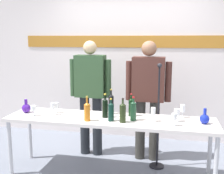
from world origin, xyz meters
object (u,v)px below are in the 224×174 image
object	(u,v)px
display_table	(109,123)
presenter_left	(91,90)
wine_bottle_3	(123,112)
decanter_blue_left	(26,108)
wine_glass_right_0	(177,112)
wine_glass_left_0	(53,106)
microphone_stand	(158,134)
wine_bottle_4	(131,106)
decanter_blue_right	(205,119)
wine_glass_right_1	(183,108)
wine_glass_right_3	(153,112)
wine_bottle_2	(87,111)
wine_bottle_5	(105,107)
wine_glass_left_1	(56,106)
wine_bottle_6	(111,111)
presenter_right	(148,93)
wine_glass_left_2	(33,108)
wine_bottle_1	(111,103)
wine_bottle_0	(133,110)
wine_glass_right_2	(174,117)

from	to	relation	value
display_table	presenter_left	world-z (taller)	presenter_left
presenter_left	wine_bottle_3	xyz separation A→B (m)	(0.61, -0.73, -0.10)
decanter_blue_left	wine_glass_right_0	xyz separation A→B (m)	(1.96, 0.02, 0.05)
wine_bottle_3	wine_glass_right_0	distance (m)	0.65
wine_glass_left_0	microphone_stand	distance (m)	1.44
wine_glass_right_0	wine_bottle_4	bearing A→B (deg)	167.98
wine_bottle_4	wine_glass_right_0	world-z (taller)	wine_bottle_4
decanter_blue_right	display_table	bearing A→B (deg)	-178.95
wine_glass_right_1	wine_glass_right_3	distance (m)	0.42
decanter_blue_left	decanter_blue_right	xyz separation A→B (m)	(2.27, 0.00, -0.00)
wine_bottle_2	wine_bottle_5	size ratio (longest dim) A/B	1.00
wine_glass_right_1	wine_bottle_5	bearing A→B (deg)	-168.54
wine_glass_right_3	decanter_blue_left	bearing A→B (deg)	178.75
wine_glass_left_1	wine_glass_right_0	bearing A→B (deg)	-1.79
wine_bottle_2	wine_bottle_6	distance (m)	0.29
decanter_blue_right	wine_glass_right_0	xyz separation A→B (m)	(-0.32, 0.02, 0.05)
presenter_left	decanter_blue_right	bearing A→B (deg)	-20.53
wine_bottle_6	wine_bottle_5	bearing A→B (deg)	128.25
display_table	wine_bottle_4	bearing A→B (deg)	33.42
wine_glass_right_0	display_table	bearing A→B (deg)	-177.01
wine_bottle_3	microphone_stand	distance (m)	0.75
presenter_right	wine_bottle_6	distance (m)	0.81
wine_glass_left_2	wine_glass_right_1	distance (m)	1.89
wine_bottle_1	wine_bottle_4	bearing A→B (deg)	-11.16
decanter_blue_left	decanter_blue_right	size ratio (longest dim) A/B	0.99
decanter_blue_right	wine_bottle_4	xyz separation A→B (m)	(-0.88, 0.14, 0.06)
wine_bottle_0	microphone_stand	bearing A→B (deg)	54.03
wine_glass_left_1	wine_bottle_6	bearing A→B (deg)	-13.84
decanter_blue_right	wine_glass_right_1	size ratio (longest dim) A/B	1.12
wine_glass_right_0	decanter_blue_left	bearing A→B (deg)	-179.36
wine_bottle_1	wine_glass_right_1	distance (m)	0.91
wine_bottle_2	wine_glass_left_0	world-z (taller)	wine_bottle_2
wine_bottle_0	microphone_stand	distance (m)	0.64
wine_glass_right_1	wine_glass_right_0	bearing A→B (deg)	-111.81
wine_bottle_6	wine_glass_right_0	size ratio (longest dim) A/B	1.82
display_table	decanter_blue_left	distance (m)	1.15
presenter_right	microphone_stand	size ratio (longest dim) A/B	1.20
decanter_blue_left	wine_glass_right_2	bearing A→B (deg)	-4.59
wine_glass_right_0	wine_glass_right_3	world-z (taller)	wine_glass_right_3
wine_glass_right_3	microphone_stand	distance (m)	0.56
display_table	wine_glass_right_0	xyz separation A→B (m)	(0.81, 0.04, 0.17)
wine_glass_left_2	wine_glass_right_0	size ratio (longest dim) A/B	0.86
wine_bottle_0	wine_bottle_4	world-z (taller)	wine_bottle_0
decanter_blue_right	wine_glass_left_0	xyz separation A→B (m)	(-1.88, -0.02, 0.05)
wine_bottle_1	wine_bottle_6	xyz separation A→B (m)	(0.07, -0.32, -0.02)
wine_glass_right_1	wine_glass_right_3	world-z (taller)	wine_glass_right_3
wine_bottle_5	wine_glass_right_2	distance (m)	0.86
presenter_left	wine_bottle_2	size ratio (longest dim) A/B	5.60
wine_bottle_2	wine_glass_left_1	size ratio (longest dim) A/B	2.18
microphone_stand	wine_bottle_6	bearing A→B (deg)	-139.16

